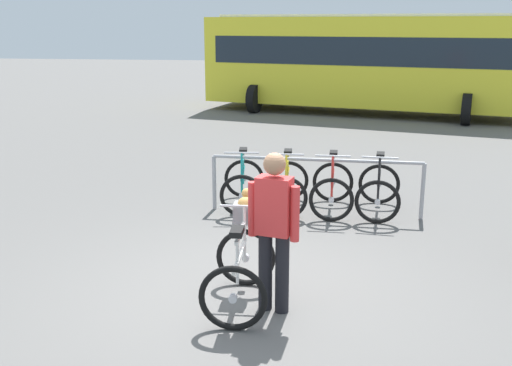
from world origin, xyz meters
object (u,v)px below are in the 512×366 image
Objects in this scene: racked_bike_black at (378,190)px; person_with_featured_bike at (274,226)px; racked_bike_red at (332,188)px; racked_bike_teal at (243,184)px; featured_bicycle at (241,258)px; racked_bike_yellow at (287,186)px; bus_distant at (364,58)px.

person_with_featured_bike reaches higher than racked_bike_black.
racked_bike_red is 0.94× the size of racked_bike_black.
person_with_featured_bike is at bearing -75.57° from racked_bike_teal.
racked_bike_black is at bearing 64.29° from featured_bicycle.
racked_bike_yellow is at bearing 179.08° from racked_bike_red.
racked_bike_yellow is 0.70m from racked_bike_red.
featured_bicycle is (-0.87, -3.27, 0.12)m from racked_bike_red.
racked_bike_yellow is 0.70× the size of person_with_featured_bike.
person_with_featured_bike reaches higher than racked_bike_yellow.
featured_bicycle is 0.74× the size of person_with_featured_bike.
person_with_featured_bike reaches higher than featured_bicycle.
racked_bike_yellow is 1.40m from racked_bike_black.
racked_bike_black is (1.40, -0.02, -0.00)m from racked_bike_yellow.
bus_distant is at bearing 83.47° from featured_bicycle.
person_with_featured_bike is at bearing -95.02° from bus_distant.
racked_bike_teal and racked_bike_red have the same top height.
person_with_featured_bike is at bearing -109.52° from racked_bike_black.
racked_bike_teal is 10.94m from bus_distant.
racked_bike_black is at bearing -0.92° from racked_bike_yellow.
racked_bike_teal is at bearing 104.43° from person_with_featured_bike.
racked_bike_teal is at bearing 99.18° from featured_bicycle.
racked_bike_red is 3.38m from featured_bicycle.
racked_bike_teal is 1.40m from racked_bike_red.
bus_distant is (2.13, 10.65, 1.37)m from racked_bike_teal.
racked_bike_black is 0.71× the size of person_with_featured_bike.
racked_bike_teal is 1.02× the size of racked_bike_black.
featured_bicycle is at bearing -115.71° from racked_bike_black.
racked_bike_yellow is at bearing 87.06° from featured_bicycle.
racked_bike_teal is at bearing 179.08° from racked_bike_yellow.
person_with_featured_bike is at bearing -24.36° from featured_bicycle.
racked_bike_yellow and racked_bike_black have the same top height.
featured_bicycle is at bearing -80.82° from racked_bike_teal.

